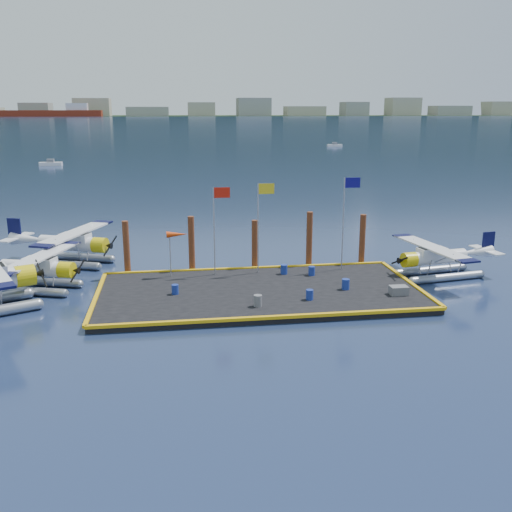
% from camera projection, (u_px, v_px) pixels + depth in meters
% --- Properties ---
extents(ground, '(4000.00, 4000.00, 0.00)m').
position_uv_depth(ground, '(259.00, 296.00, 36.06)').
color(ground, '#162444').
rests_on(ground, ground).
extents(dock, '(20.00, 10.00, 0.40)m').
position_uv_depth(dock, '(259.00, 293.00, 36.01)').
color(dock, black).
rests_on(dock, ground).
extents(dock_bumpers, '(20.25, 10.25, 0.18)m').
position_uv_depth(dock_bumpers, '(259.00, 288.00, 35.94)').
color(dock_bumpers, gold).
rests_on(dock_bumpers, dock).
extents(far_backdrop, '(3050.00, 2050.00, 810.00)m').
position_uv_depth(far_backdrop, '(251.00, 109.00, 1731.45)').
color(far_backdrop, black).
rests_on(far_backdrop, ground).
extents(seaplane_b, '(8.04, 8.58, 3.08)m').
position_uv_depth(seaplane_b, '(36.00, 271.00, 36.74)').
color(seaplane_b, gray).
rests_on(seaplane_b, ground).
extents(seaplane_c, '(8.77, 9.28, 3.36)m').
position_uv_depth(seaplane_c, '(71.00, 246.00, 42.89)').
color(seaplane_c, gray).
rests_on(seaplane_c, ground).
extents(seaplane_d, '(7.76, 8.51, 3.01)m').
position_uv_depth(seaplane_d, '(436.00, 260.00, 39.55)').
color(seaplane_d, gray).
rests_on(seaplane_d, ground).
extents(drum_0, '(0.43, 0.43, 0.60)m').
position_uv_depth(drum_0, '(175.00, 289.00, 35.01)').
color(drum_0, navy).
rests_on(drum_0, dock).
extents(drum_1, '(0.44, 0.44, 0.62)m').
position_uv_depth(drum_1, '(310.00, 295.00, 33.98)').
color(drum_1, navy).
rests_on(drum_1, dock).
extents(drum_2, '(0.48, 0.48, 0.67)m').
position_uv_depth(drum_2, '(346.00, 284.00, 35.93)').
color(drum_2, navy).
rests_on(drum_2, dock).
extents(drum_3, '(0.48, 0.48, 0.68)m').
position_uv_depth(drum_3, '(258.00, 301.00, 32.83)').
color(drum_3, '#5D5C62').
rests_on(drum_3, dock).
extents(drum_4, '(0.44, 0.44, 0.62)m').
position_uv_depth(drum_4, '(312.00, 271.00, 38.95)').
color(drum_4, navy).
rests_on(drum_4, dock).
extents(drum_5, '(0.47, 0.47, 0.66)m').
position_uv_depth(drum_5, '(284.00, 269.00, 39.27)').
color(drum_5, navy).
rests_on(drum_5, dock).
extents(crate, '(1.07, 0.72, 0.54)m').
position_uv_depth(crate, '(399.00, 290.00, 34.92)').
color(crate, '#5D5C62').
rests_on(crate, dock).
extents(flagpole_red, '(1.14, 0.08, 6.00)m').
position_uv_depth(flagpole_red, '(217.00, 217.00, 38.27)').
color(flagpole_red, '#9898A0').
rests_on(flagpole_red, dock).
extents(flagpole_yellow, '(1.14, 0.08, 6.20)m').
position_uv_depth(flagpole_yellow, '(261.00, 214.00, 38.66)').
color(flagpole_yellow, '#9898A0').
rests_on(flagpole_yellow, dock).
extents(flagpole_blue, '(1.14, 0.08, 6.50)m').
position_uv_depth(flagpole_blue, '(346.00, 210.00, 39.46)').
color(flagpole_blue, '#9898A0').
rests_on(flagpole_blue, dock).
extents(windsock, '(1.40, 0.44, 3.12)m').
position_uv_depth(windsock, '(177.00, 235.00, 38.18)').
color(windsock, '#9898A0').
rests_on(windsock, dock).
extents(piling_0, '(0.44, 0.44, 4.00)m').
position_uv_depth(piling_0, '(127.00, 249.00, 39.53)').
color(piling_0, '#492215').
rests_on(piling_0, ground).
extents(piling_1, '(0.44, 0.44, 4.20)m').
position_uv_depth(piling_1, '(192.00, 246.00, 40.14)').
color(piling_1, '#492215').
rests_on(piling_1, ground).
extents(piling_2, '(0.44, 0.44, 3.80)m').
position_uv_depth(piling_2, '(255.00, 246.00, 40.82)').
color(piling_2, '#492215').
rests_on(piling_2, ground).
extents(piling_3, '(0.44, 0.44, 4.30)m').
position_uv_depth(piling_3, '(309.00, 241.00, 41.32)').
color(piling_3, '#492215').
rests_on(piling_3, ground).
extents(piling_4, '(0.44, 0.44, 4.00)m').
position_uv_depth(piling_4, '(362.00, 241.00, 41.92)').
color(piling_4, '#492215').
rests_on(piling_4, ground).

